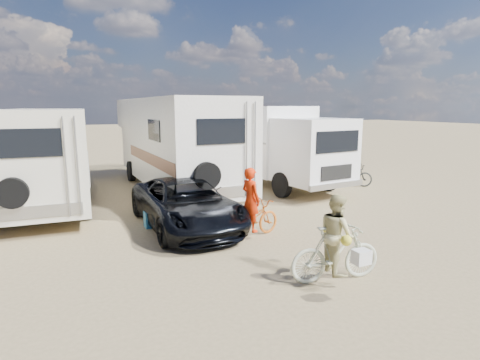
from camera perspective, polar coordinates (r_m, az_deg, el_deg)
name	(u,v)px	position (r m, az deg, el deg)	size (l,w,h in m)	color
ground	(269,246)	(9.63, 4.16, -9.40)	(140.00, 140.00, 0.00)	#97815A
rv_main	(175,145)	(15.76, -9.32, 4.97)	(2.72, 9.13, 3.58)	white
rv_left	(48,158)	(14.73, -25.93, 2.91)	(2.50, 7.99, 3.19)	beige
box_truck	(270,146)	(16.89, 4.36, 4.95)	(2.53, 7.89, 3.29)	white
dark_suv	(186,204)	(10.95, -7.76, -3.40)	(2.20, 4.76, 1.32)	black
bike_man	(251,220)	(10.04, 1.53, -5.71)	(0.63, 1.79, 0.94)	#C45C18
bike_woman	(336,253)	(7.82, 13.60, -10.23)	(0.51, 1.81, 1.09)	#BAC1A4
rider_man	(251,207)	(9.95, 1.54, -3.83)	(0.59, 0.39, 1.62)	red
rider_woman	(336,243)	(7.75, 13.67, -8.77)	(0.73, 0.57, 1.51)	#C2B87D
bike_parked	(350,175)	(17.03, 15.56, 0.65)	(0.63, 1.80, 0.94)	#242624
cooler	(154,219)	(11.27, -12.25, -5.52)	(0.52, 0.38, 0.42)	teal
crate	(233,196)	(13.94, -1.07, -2.34)	(0.44, 0.44, 0.35)	olive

